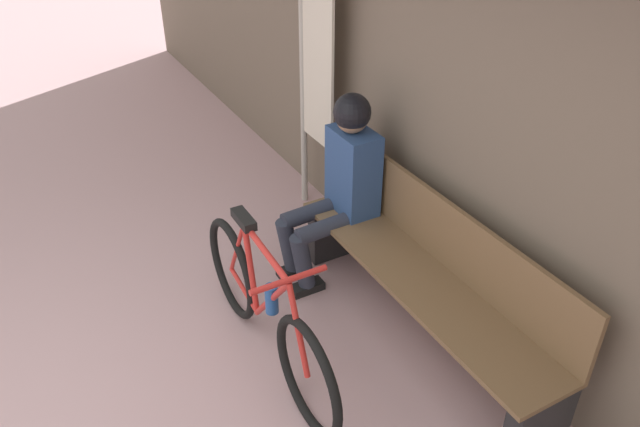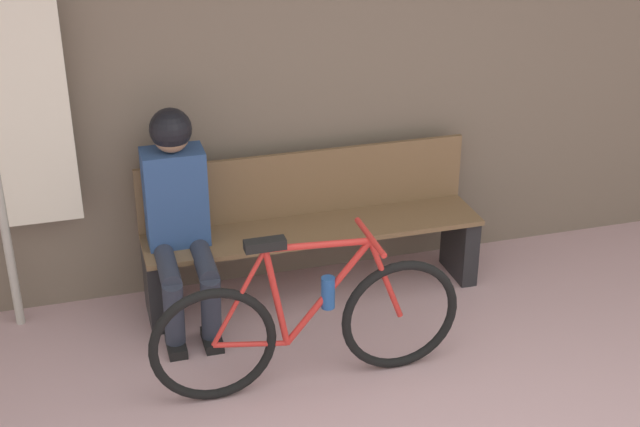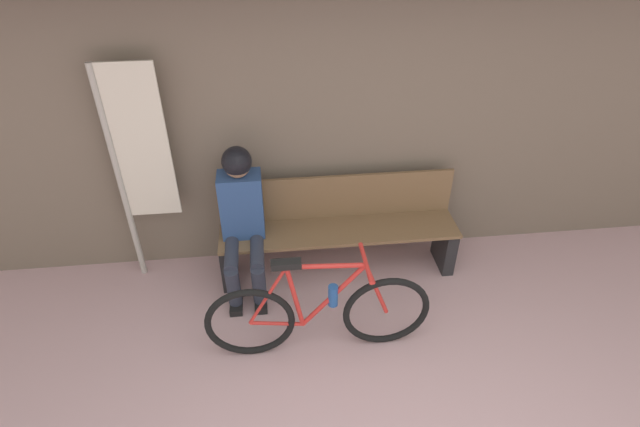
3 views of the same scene
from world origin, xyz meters
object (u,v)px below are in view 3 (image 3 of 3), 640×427
person_seated (242,213)px  banner_pole (135,157)px  bicycle (319,314)px  park_bench_near (338,229)px

person_seated → banner_pole: (-0.77, 0.23, 0.43)m
bicycle → person_seated: (-0.53, 0.78, 0.37)m
park_bench_near → banner_pole: (-1.56, 0.12, 0.73)m
bicycle → person_seated: bearing=124.0°
park_bench_near → person_seated: (-0.79, -0.11, 0.30)m
bicycle → banner_pole: size_ratio=0.86×
park_bench_near → bicycle: size_ratio=1.23×
person_seated → banner_pole: 0.91m
person_seated → banner_pole: bearing=163.5°
bicycle → banner_pole: (-1.30, 1.01, 0.80)m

